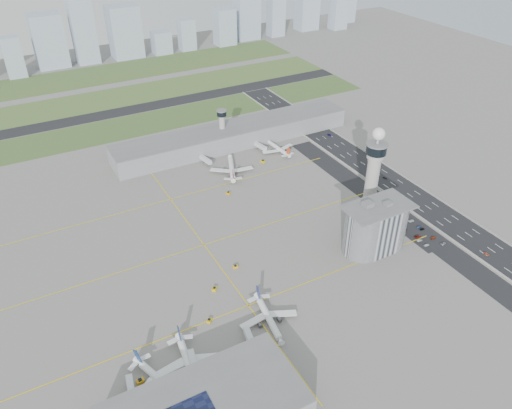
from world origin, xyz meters
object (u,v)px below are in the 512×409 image
car_hw_0 (487,254)px  tug_5 (263,161)px  car_lot_2 (418,237)px  car_lot_8 (422,229)px  car_lot_1 (420,240)px  control_tower (373,170)px  car_lot_11 (405,214)px  car_hw_1 (385,178)px  car_lot_4 (403,225)px  car_hw_2 (330,135)px  jet_bridge_far_1 (255,145)px  car_lot_7 (433,238)px  tug_0 (140,381)px  tug_3 (235,266)px  airplane_near_b (188,361)px  jet_bridge_near_0 (133,404)px  car_lot_3 (405,230)px  tug_1 (214,289)px  airplane_near_a (159,377)px  tug_2 (209,320)px  jet_bridge_far_0 (201,158)px  jet_bridge_near_1 (197,376)px  airplane_near_c (269,316)px  car_lot_0 (427,245)px  car_lot_6 (443,244)px  airplane_far_b (278,146)px  car_lot_9 (419,227)px  car_lot_5 (393,221)px  jet_bridge_near_2 (254,351)px  car_lot_10 (411,221)px  airplane_far_a (232,165)px  tug_4 (228,193)px  admin_building (375,227)px

car_hw_0 → tug_5: bearing=101.3°
car_lot_2 → car_lot_8: bearing=-54.7°
car_lot_1 → car_hw_0: car_hw_0 is taller
control_tower → car_lot_11: 42.95m
car_hw_1 → car_lot_2: bearing=-122.2°
car_lot_8 → car_hw_1: 66.69m
control_tower → car_lot_4: size_ratio=18.06×
car_hw_2 → jet_bridge_far_1: bearing=169.1°
tug_5 → car_lot_7: size_ratio=0.84×
tug_0 → tug_3: bearing=-61.4°
airplane_near_b → tug_0: bearing=-91.9°
jet_bridge_near_0 → car_lot_3: 199.64m
tug_1 → car_hw_1: 173.20m
tug_0 → tug_1: size_ratio=1.11×
airplane_near_a → airplane_near_b: airplane_near_b is taller
tug_3 → car_lot_3: size_ratio=0.81×
tug_2 → car_hw_2: size_ratio=0.69×
jet_bridge_far_0 → jet_bridge_far_1: same height
car_lot_11 → car_hw_1: (21.01, 44.68, -0.04)m
control_tower → car_lot_8: (20.46, -31.56, -34.46)m
jet_bridge_near_1 → jet_bridge_far_1: 235.53m
car_lot_3 → car_lot_4: size_ratio=1.06×
control_tower → tug_1: 129.04m
car_lot_4 → tug_2: bearing=89.8°
jet_bridge_near_1 → car_lot_8: 179.43m
car_lot_3 → car_lot_11: bearing=-49.6°
airplane_near_c → tug_1: size_ratio=11.36×
jet_bridge_far_0 → car_lot_1: (80.18, -163.87, -2.26)m
car_lot_1 → car_lot_3: (-0.10, 13.26, -0.04)m
car_lot_0 → jet_bridge_near_1: bearing=103.1°
car_lot_6 → tug_2: bearing=80.7°
airplane_far_b → car_lot_9: airplane_far_b is taller
car_lot_0 → car_lot_5: bearing=5.8°
jet_bridge_far_1 → car_lot_2: size_ratio=3.09×
jet_bridge_near_2 → car_lot_5: size_ratio=4.02×
car_lot_10 → airplane_far_b: bearing=14.6°
airplane_near_c → airplane_far_a: 159.89m
car_lot_7 → jet_bridge_far_0: bearing=23.8°
car_hw_1 → car_lot_8: bearing=-117.2°
car_lot_6 → car_lot_4: bearing=12.9°
car_lot_1 → tug_4: bearing=42.5°
car_lot_4 → car_lot_6: (8.96, -27.30, -0.03)m
airplane_near_a → car_lot_2: airplane_near_a is taller
admin_building → jet_bridge_near_2: bearing=-159.6°
tug_3 → car_lot_4: tug_3 is taller
tug_5 → car_lot_3: size_ratio=0.91×
car_lot_3 → car_hw_0: bearing=-156.0°
jet_bridge_far_0 → tug_3: 135.22m
car_lot_2 → car_lot_11: size_ratio=1.06×
airplane_far_a → tug_0: airplane_far_a is taller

